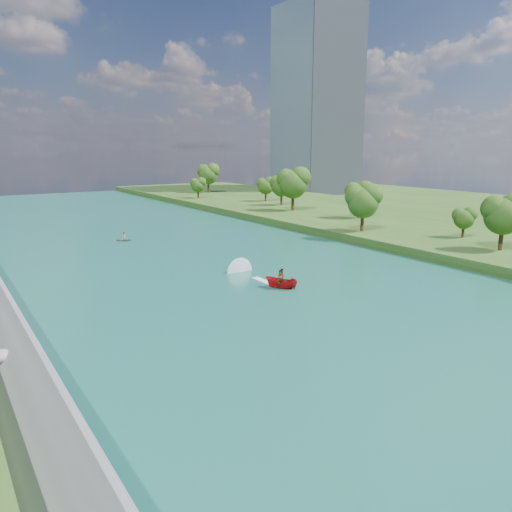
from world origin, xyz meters
TOP-DOWN VIEW (x-y plane):
  - ground at (0.00, 0.00)m, footprint 260.00×260.00m
  - river_water at (0.00, 20.00)m, footprint 55.00×240.00m
  - berm_east at (49.50, 20.00)m, footprint 44.00×240.00m
  - office_tower at (82.50, 95.00)m, footprint 22.00×22.00m
  - trees_east at (39.02, 37.99)m, footprint 18.10×142.97m
  - motorboat at (2.85, 6.39)m, footprint 3.60×18.70m
  - raft at (-2.44, 41.97)m, footprint 3.05×2.97m

SIDE VIEW (x-z plane):
  - ground at x=0.00m, z-range 0.00..0.00m
  - river_water at x=0.00m, z-range 0.00..0.10m
  - raft at x=-2.44m, z-range -0.32..1.18m
  - motorboat at x=2.85m, z-range -0.38..1.83m
  - berm_east at x=49.50m, z-range 0.00..1.50m
  - trees_east at x=39.02m, z-range 0.53..11.78m
  - office_tower at x=82.50m, z-range 0.00..60.00m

